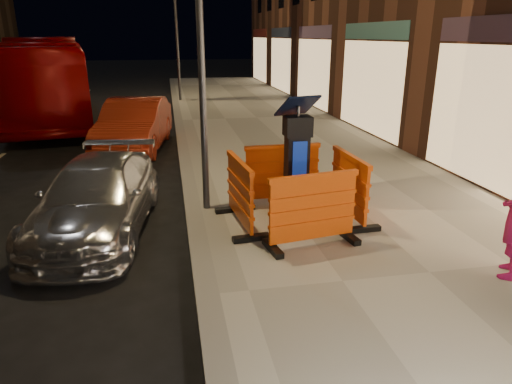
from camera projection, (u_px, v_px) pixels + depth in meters
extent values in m
plane|color=black|center=(208.00, 305.00, 5.68)|extent=(120.00, 120.00, 0.00)
cube|color=gray|center=(429.00, 277.00, 6.18)|extent=(6.00, 60.00, 0.15)
cube|color=slate|center=(208.00, 300.00, 5.65)|extent=(0.30, 60.00, 0.15)
cube|color=black|center=(297.00, 164.00, 7.52)|extent=(0.68, 0.68, 2.02)
cube|color=#E64F0B|center=(313.00, 210.00, 6.79)|extent=(1.52, 0.82, 1.13)
cube|color=#E64F0B|center=(282.00, 174.00, 8.55)|extent=(1.46, 0.62, 1.13)
cube|color=#E64F0B|center=(240.00, 193.00, 7.50)|extent=(0.75, 1.50, 1.13)
cube|color=#E64F0B|center=(349.00, 187.00, 7.84)|extent=(0.65, 1.47, 1.13)
imported|color=#B8B8BD|center=(101.00, 230.00, 7.86)|extent=(2.16, 4.27, 1.19)
imported|color=maroon|center=(137.00, 150.00, 13.36)|extent=(2.14, 4.58, 1.45)
imported|color=#820202|center=(55.00, 120.00, 18.08)|extent=(4.50, 11.44, 3.11)
cylinder|color=#3F3F44|center=(200.00, 37.00, 7.48)|extent=(0.12, 0.12, 6.00)
cylinder|color=#3F3F44|center=(177.00, 36.00, 21.40)|extent=(0.12, 0.12, 6.00)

